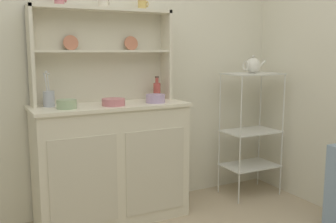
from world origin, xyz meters
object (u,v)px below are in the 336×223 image
at_px(bowl_mixing_large, 67,104).
at_px(hutch_shelf_unit, 102,48).
at_px(porcelain_teapot, 253,65).
at_px(cup_rose_0, 60,0).
at_px(hutch_cabinet, 112,161).
at_px(bakers_rack, 251,122).
at_px(utensil_jar, 49,98).
at_px(jam_bottle, 157,90).

bearing_deg(bowl_mixing_large, hutch_shelf_unit, 35.53).
bearing_deg(hutch_shelf_unit, porcelain_teapot, -9.67).
relative_size(cup_rose_0, bowl_mixing_large, 0.61).
xyz_separation_m(hutch_cabinet, bowl_mixing_large, (-0.33, -0.07, 0.46)).
xyz_separation_m(bakers_rack, porcelain_teapot, (-0.00, 0.00, 0.50)).
bearing_deg(utensil_jar, hutch_cabinet, -10.31).
xyz_separation_m(hutch_cabinet, jam_bottle, (0.42, 0.09, 0.51)).
bearing_deg(hutch_shelf_unit, bowl_mixing_large, -144.47).
height_order(utensil_jar, porcelain_teapot, porcelain_teapot).
distance_m(jam_bottle, utensil_jar, 0.84).
height_order(hutch_cabinet, utensil_jar, utensil_jar).
relative_size(hutch_shelf_unit, jam_bottle, 5.68).
bearing_deg(jam_bottle, bowl_mixing_large, -168.07).
xyz_separation_m(hutch_cabinet, hutch_shelf_unit, (-0.00, 0.16, 0.84)).
relative_size(bakers_rack, cup_rose_0, 13.17).
distance_m(bakers_rack, jam_bottle, 0.92).
relative_size(hutch_shelf_unit, bakers_rack, 0.98).
bearing_deg(cup_rose_0, bakers_rack, -6.29).
relative_size(bakers_rack, utensil_jar, 4.30).
bearing_deg(hutch_shelf_unit, hutch_cabinet, -90.00).
distance_m(cup_rose_0, porcelain_teapot, 1.66).
xyz_separation_m(utensil_jar, porcelain_teapot, (1.69, -0.13, 0.20)).
bearing_deg(cup_rose_0, utensil_jar, -158.10).
relative_size(hutch_cabinet, bowl_mixing_large, 8.50).
xyz_separation_m(cup_rose_0, bowl_mixing_large, (-0.02, -0.20, -0.71)).
xyz_separation_m(hutch_cabinet, utensil_jar, (-0.42, 0.08, 0.49)).
bearing_deg(bowl_mixing_large, porcelain_teapot, 0.76).
xyz_separation_m(hutch_shelf_unit, porcelain_teapot, (1.27, -0.22, -0.15)).
relative_size(hutch_shelf_unit, porcelain_teapot, 4.82).
bearing_deg(bakers_rack, porcelain_teapot, 180.00).
xyz_separation_m(jam_bottle, porcelain_teapot, (0.85, -0.14, 0.19)).
xyz_separation_m(cup_rose_0, jam_bottle, (0.73, -0.04, -0.67)).
distance_m(hutch_cabinet, utensil_jar, 0.65).
relative_size(hutch_shelf_unit, utensil_jar, 4.22).
bearing_deg(hutch_cabinet, hutch_shelf_unit, 90.00).
height_order(cup_rose_0, bowl_mixing_large, cup_rose_0).
bearing_deg(hutch_shelf_unit, utensil_jar, -168.27).
relative_size(jam_bottle, utensil_jar, 0.74).
bearing_deg(hutch_cabinet, bakers_rack, -2.35).
bearing_deg(bakers_rack, hutch_shelf_unit, 170.34).
bearing_deg(bowl_mixing_large, utensil_jar, 120.74).
distance_m(hutch_cabinet, hutch_shelf_unit, 0.86).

